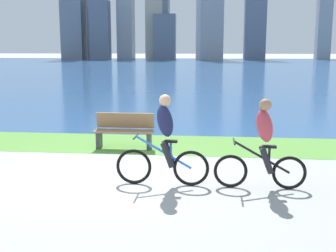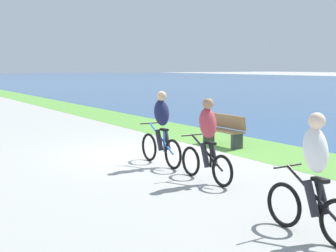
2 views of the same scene
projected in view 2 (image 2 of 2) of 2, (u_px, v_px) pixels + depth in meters
ground_plane at (152, 155)px, 12.04m from camera, size 300.00×300.00×0.00m
grass_strip_bayside at (240, 145)px, 13.58m from camera, size 120.00×2.38×0.01m
cyclist_lead at (161, 129)px, 10.65m from camera, size 1.76×0.52×1.72m
cyclist_trailing at (207, 140)px, 9.12m from camera, size 1.68×0.52×1.66m
cyclist_distant_rear at (314, 177)px, 6.08m from camera, size 1.60×0.52×1.68m
bench_near_path at (224, 130)px, 13.37m from camera, size 1.50×0.47×0.90m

